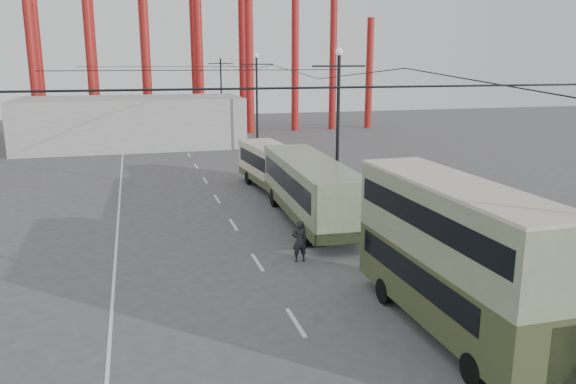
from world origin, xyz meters
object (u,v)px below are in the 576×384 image
object	(u,v)px
single_decker_green	(309,187)
single_decker_cream	(275,167)
double_decker_bus	(453,250)
pedestrian	(299,241)

from	to	relation	value
single_decker_green	single_decker_cream	bearing A→B (deg)	92.83
single_decker_cream	single_decker_green	bearing A→B (deg)	-94.35
double_decker_bus	pedestrian	world-z (taller)	double_decker_bus
single_decker_green	double_decker_bus	bearing A→B (deg)	-85.56
pedestrian	single_decker_green	bearing A→B (deg)	-112.74
double_decker_bus	pedestrian	bearing A→B (deg)	109.75
single_decker_green	pedestrian	distance (m)	6.48
single_decker_green	single_decker_cream	xyz separation A→B (m)	(-0.04, 7.60, -0.24)
single_decker_green	pedestrian	xyz separation A→B (m)	(-2.33, -5.97, -0.98)
double_decker_bus	single_decker_cream	distance (m)	21.15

